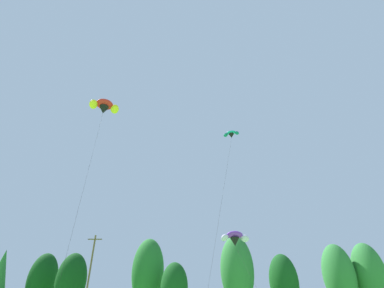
{
  "coord_description": "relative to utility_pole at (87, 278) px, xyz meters",
  "views": [
    {
      "loc": [
        1.04,
        2.55,
        2.38
      ],
      "look_at": [
        1.12,
        25.24,
        15.56
      ],
      "focal_mm": 27.09,
      "sensor_mm": 36.0,
      "label": 1
    }
  ],
  "objects": [
    {
      "name": "parafoil_kite_mid_teal",
      "position": [
        20.92,
        -10.88,
        18.1
      ],
      "size": [
        6.18,
        9.35,
        24.17
      ],
      "color": "teal"
    },
    {
      "name": "treeline_tree_d",
      "position": [
        7.33,
        9.29,
        1.95
      ],
      "size": [
        5.65,
        5.65,
        14.25
      ],
      "color": "#472D19",
      "rests_on": "ground_plane"
    },
    {
      "name": "treeline_tree_b",
      "position": [
        -11.02,
        9.06,
        0.37
      ],
      "size": [
        4.95,
        4.95,
        11.65
      ],
      "color": "#472D19",
      "rests_on": "ground_plane"
    },
    {
      "name": "treeline_tree_h",
      "position": [
        40.22,
        7.1,
        1.11
      ],
      "size": [
        5.28,
        5.28,
        12.87
      ],
      "color": "#472D19",
      "rests_on": "ground_plane"
    },
    {
      "name": "treeline_tree_e",
      "position": [
        12.33,
        5.09,
        -0.89
      ],
      "size": [
        4.39,
        4.39,
        9.58
      ],
      "color": "#472D19",
      "rests_on": "ground_plane"
    },
    {
      "name": "utility_pole",
      "position": [
        0.0,
        0.0,
        0.0
      ],
      "size": [
        2.2,
        0.26,
        12.82
      ],
      "color": "brown",
      "rests_on": "ground_plane"
    },
    {
      "name": "treeline_tree_i",
      "position": [
        45.53,
        7.26,
        1.25
      ],
      "size": [
        5.34,
        5.34,
        13.1
      ],
      "color": "#472D19",
      "rests_on": "ground_plane"
    },
    {
      "name": "treeline_tree_g",
      "position": [
        30.7,
        7.2,
        0.11
      ],
      "size": [
        4.83,
        4.83,
        11.22
      ],
      "color": "#472D19",
      "rests_on": "ground_plane"
    },
    {
      "name": "parafoil_kite_far_purple",
      "position": [
        20.92,
        -6.85,
        4.23
      ],
      "size": [
        4.12,
        16.6,
        10.32
      ],
      "color": "purple"
    },
    {
      "name": "treeline_tree_f",
      "position": [
        22.85,
        6.59,
        1.92
      ],
      "size": [
        5.63,
        5.63,
        14.2
      ],
      "color": "#472D19",
      "rests_on": "ground_plane"
    },
    {
      "name": "treeline_tree_c",
      "position": [
        -4.07,
        4.08,
        -0.11
      ],
      "size": [
        4.73,
        4.73,
        10.86
      ],
      "color": "#472D19",
      "rests_on": "ground_plane"
    },
    {
      "name": "parafoil_kite_high_red_yellow",
      "position": [
        3.68,
        -16.34,
        18.93
      ],
      "size": [
        4.21,
        9.67,
        25.04
      ],
      "color": "red"
    }
  ]
}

